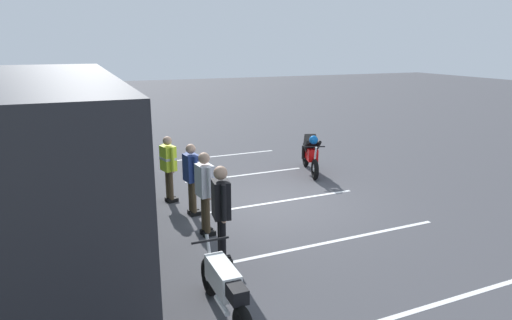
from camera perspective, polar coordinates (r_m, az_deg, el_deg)
The scene contains 13 objects.
ground_plane at distance 11.28m, azimuth 1.98°, elevation -5.31°, with size 80.00×80.00×0.00m, color #424247.
tour_bus at distance 9.66m, azimuth -24.40°, elevation 0.16°, with size 9.18×2.63×3.25m.
spectator_far_left at distance 7.88m, azimuth -4.38°, elevation -5.85°, with size 0.58×0.35×1.81m.
spectator_left at distance 9.12m, azimuth -6.44°, elevation -3.37°, with size 0.58×0.34×1.74m.
spectator_centre at distance 10.27m, azimuth -8.08°, elevation -1.71°, with size 0.58×0.35×1.66m.
spectator_right at distance 11.23m, azimuth -10.93°, elevation -0.42°, with size 0.57×0.38×1.65m.
parked_motorcycle_silver at distance 6.61m, azimuth -3.95°, elevation -15.83°, with size 2.05×0.58×0.99m.
stunt_motorcycle at distance 13.73m, azimuth 6.86°, elevation 0.85°, with size 1.99×0.85×1.23m.
bay_line_a at distance 7.57m, azimuth 20.91°, elevation -16.80°, with size 0.24×4.53×0.01m.
bay_line_b at distance 9.32m, azimuth 10.15°, elevation -9.92°, with size 0.25×4.85×0.01m.
bay_line_c at distance 11.36m, azimuth 3.28°, elevation -5.17°, with size 0.22×4.06×0.01m.
bay_line_d at distance 13.57m, azimuth -1.36°, elevation -1.87°, with size 0.21×3.69×0.01m.
bay_line_e at distance 15.88m, azimuth -4.66°, elevation 0.50°, with size 0.22×4.12×0.01m.
Camera 1 is at (-9.66, 4.42, 3.81)m, focal length 31.87 mm.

